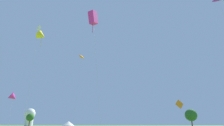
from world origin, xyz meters
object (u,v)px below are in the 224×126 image
Objects in this scene: kite_orange_parafoil at (81,57)px; observatory_dome at (30,116)px; kite_yellow_delta at (42,36)px; kite_magenta_box at (93,18)px; kite_purple_parafoil at (219,0)px; tree_distant_right at (30,117)px; kite_magenta_delta at (13,97)px; tree_distant_left at (191,115)px; festival_tent_right at (68,125)px; kite_white_box at (39,28)px; kite_orange_diamond at (179,104)px.

observatory_dome is (-46.94, 46.91, -19.47)m from kite_orange_parafoil.
kite_orange_parafoil is 0.86× the size of kite_yellow_delta.
kite_purple_parafoil is at bearing 8.13° from kite_magenta_box.
kite_purple_parafoil is at bearing -32.91° from tree_distant_right.
tree_distant_right is at bearing 116.32° from kite_magenta_delta.
kite_magenta_delta is 63.21m from tree_distant_left.
kite_purple_parafoil is 55.64m from festival_tent_right.
kite_white_box is at bearing 143.15° from kite_magenta_box.
kite_yellow_delta reaches higher than tree_distant_left.
tree_distant_right is at bearing -57.56° from observatory_dome.
kite_white_box reaches higher than tree_distant_left.
tree_distant_left is at bearing 66.79° from kite_orange_diamond.
kite_magenta_box is at bearing -49.45° from tree_distant_right.
observatory_dome is (-34.79, 57.47, -26.68)m from kite_white_box.
tree_distant_left is at bearing 57.54° from kite_magenta_box.
kite_yellow_delta is at bearing -126.21° from kite_orange_parafoil.
kite_white_box reaches higher than tree_distant_right.
kite_yellow_delta reaches higher than kite_orange_diamond.
kite_orange_parafoil is 17.64m from kite_white_box.
kite_orange_diamond reaches higher than tree_distant_right.
tree_distant_left is at bearing 87.79° from kite_purple_parafoil.
kite_orange_parafoil reaches higher than festival_tent_right.
festival_tent_right is (-3.28, 0.05, -24.07)m from kite_orange_parafoil.
tree_distant_right is (-41.60, 48.62, -18.83)m from kite_magenta_box.
kite_magenta_delta is 2.31× the size of festival_tent_right.
kite_white_box reaches higher than kite_orange_parafoil.
kite_orange_parafoil is at bearing -0.90° from festival_tent_right.
kite_magenta_box is at bearing -20.14° from kite_magenta_delta.
kite_magenta_box is 3.39× the size of tree_distant_left.
kite_orange_parafoil reaches higher than kite_magenta_box.
kite_purple_parafoil is 3.88× the size of tree_distant_left.
kite_purple_parafoil is (39.07, -24.45, 2.42)m from kite_orange_parafoil.
festival_tent_right is at bearing 149.95° from kite_purple_parafoil.
kite_orange_parafoil is at bearing 112.24° from kite_magenta_box.
observatory_dome is at bearing 135.02° from kite_orange_parafoil.
kite_magenta_delta is 47.48m from kite_orange_diamond.
kite_orange_diamond is at bearing 52.54° from kite_magenta_box.
kite_magenta_box is at bearing -127.46° from kite_orange_diamond.
tree_distant_left is (7.56, 17.64, -2.64)m from kite_orange_diamond.
kite_magenta_box is at bearing -52.13° from observatory_dome.
kite_purple_parafoil reaches higher than kite_magenta_delta.
festival_tent_right is 47.38m from tree_distant_left.
observatory_dome is at bearing 149.48° from kite_orange_diamond.
kite_orange_parafoil is 4.15× the size of tree_distant_right.
kite_magenta_box is 0.82× the size of kite_yellow_delta.
kite_orange_diamond is at bearing -0.49° from kite_orange_parafoil.
kite_orange_diamond is 1.24× the size of tree_distant_left.
kite_white_box is at bearing -59.93° from tree_distant_right.
kite_orange_parafoil is at bearing 40.99° from kite_white_box.
observatory_dome is at bearing 122.44° from tree_distant_right.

